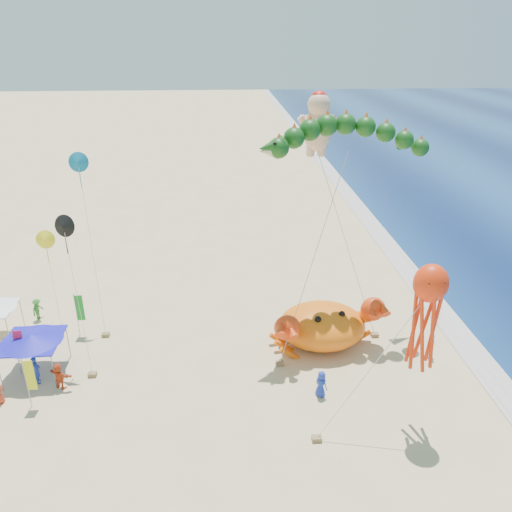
{
  "coord_description": "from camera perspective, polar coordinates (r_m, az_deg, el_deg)",
  "views": [
    {
      "loc": [
        -3.87,
        -25.68,
        19.04
      ],
      "look_at": [
        -2.0,
        2.0,
        6.5
      ],
      "focal_mm": 35.0,
      "sensor_mm": 36.0,
      "label": 1
    }
  ],
  "objects": [
    {
      "name": "canopy_blue",
      "position": [
        32.75,
        -24.28,
        -8.55
      ],
      "size": [
        3.61,
        3.61,
        2.71
      ],
      "color": "gray",
      "rests_on": "ground"
    },
    {
      "name": "octopus_kite",
      "position": [
        25.53,
        18.88,
        -5.8
      ],
      "size": [
        6.33,
        2.15,
        9.17
      ],
      "color": "red",
      "rests_on": "ground"
    },
    {
      "name": "dragon_kite",
      "position": [
        30.98,
        10.28,
        12.64
      ],
      "size": [
        11.16,
        6.72,
        14.19
      ],
      "color": "#113F11",
      "rests_on": "ground"
    },
    {
      "name": "small_kites",
      "position": [
        33.0,
        -25.67,
        0.46
      ],
      "size": [
        8.9,
        13.11,
        12.03
      ],
      "color": "#FF1C82",
      "rests_on": "ground"
    },
    {
      "name": "foam_strip",
      "position": [
        35.69,
        23.68,
        -10.25
      ],
      "size": [
        320.0,
        320.0,
        0.0
      ],
      "primitive_type": "plane",
      "color": "silver",
      "rests_on": "ground"
    },
    {
      "name": "beachgoers",
      "position": [
        33.13,
        -18.2,
        -10.37
      ],
      "size": [
        29.09,
        10.67,
        1.87
      ],
      "color": "#1A319A",
      "rests_on": "ground"
    },
    {
      "name": "cherub_kite",
      "position": [
        34.99,
        7.1,
        14.87
      ],
      "size": [
        4.8,
        6.83,
        15.48
      ],
      "color": "#E9B58E",
      "rests_on": "ground"
    },
    {
      "name": "feather_flags",
      "position": [
        33.96,
        -25.0,
        -8.33
      ],
      "size": [
        7.41,
        7.19,
        3.2
      ],
      "color": "gray",
      "rests_on": "ground"
    },
    {
      "name": "ground",
      "position": [
        32.2,
        3.88,
        -11.99
      ],
      "size": [
        320.0,
        320.0,
        0.0
      ],
      "primitive_type": "plane",
      "color": "#D1B784",
      "rests_on": "ground"
    },
    {
      "name": "crab_inflatable",
      "position": [
        33.22,
        7.58,
        -7.79
      ],
      "size": [
        7.74,
        6.22,
        3.39
      ],
      "color": "orange",
      "rests_on": "ground"
    }
  ]
}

